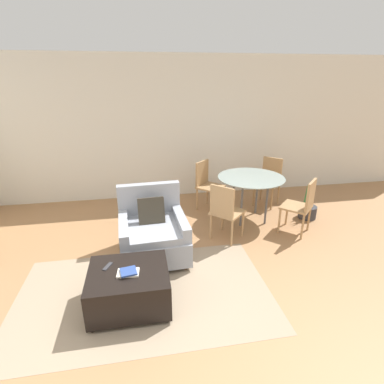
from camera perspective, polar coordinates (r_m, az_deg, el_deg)
ground_plane at (r=3.19m, az=0.44°, el=-26.21°), size 20.00×20.00×0.00m
wall_back at (r=6.00m, az=-6.22°, el=11.77°), size 12.00×0.06×2.75m
area_rug at (r=3.69m, az=-8.98°, el=-18.52°), size 2.89×1.73×0.01m
armchair at (r=4.18m, az=-7.47°, el=-7.65°), size 0.93×1.00×0.93m
ottoman at (r=3.42m, az=-11.84°, el=-17.27°), size 0.84×0.71×0.44m
book_stack at (r=3.26m, az=-12.05°, el=-14.72°), size 0.24×0.18×0.04m
tv_remote_primary at (r=3.42m, az=-15.77°, el=-13.46°), size 0.10×0.15×0.01m
dining_table at (r=5.12m, az=11.14°, el=1.88°), size 1.11×1.11×0.78m
dining_chair_near_left at (r=4.44m, az=6.29°, el=-3.24°), size 0.59×0.59×0.90m
dining_chair_near_right at (r=4.92m, az=20.30°, el=-2.02°), size 0.59×0.59×0.90m
dining_chair_far_left at (r=5.56m, az=2.80°, el=1.96°), size 0.59×0.59×0.90m
dining_chair_far_right at (r=5.94m, az=14.54°, el=2.58°), size 0.59×0.59×0.90m
potted_plant_small at (r=5.65m, az=21.18°, el=-3.01°), size 0.30×0.30×0.73m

